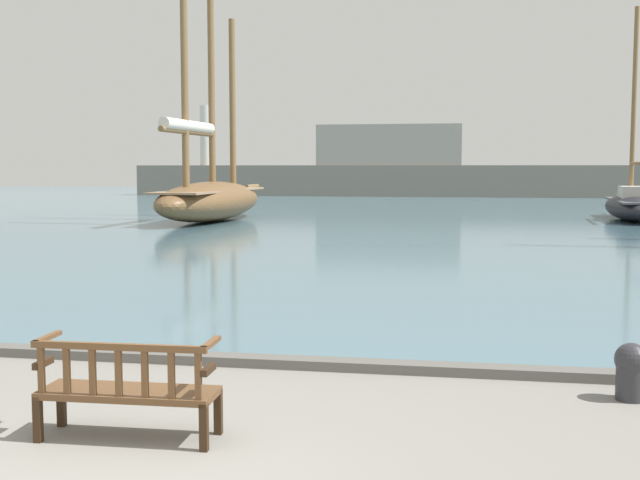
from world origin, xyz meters
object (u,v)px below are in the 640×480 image
sailboat_centre_channel (631,204)px  mooring_bollard (631,369)px  sailboat_far_starboard (210,194)px  park_bench (127,388)px

sailboat_centre_channel → mooring_bollard: (-5.64, -28.80, -0.44)m
sailboat_far_starboard → sailboat_centre_channel: bearing=12.2°
park_bench → sailboat_centre_channel: bearing=71.5°
sailboat_centre_channel → sailboat_far_starboard: (-18.22, -3.95, 0.48)m
sailboat_far_starboard → mooring_bollard: (12.58, -24.85, -0.92)m
sailboat_centre_channel → sailboat_far_starboard: sailboat_far_starboard is taller
park_bench → mooring_bollard: bearing=23.8°
sailboat_far_starboard → mooring_bollard: bearing=-63.2°
park_bench → sailboat_centre_channel: 32.57m
mooring_bollard → park_bench: bearing=-156.2°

